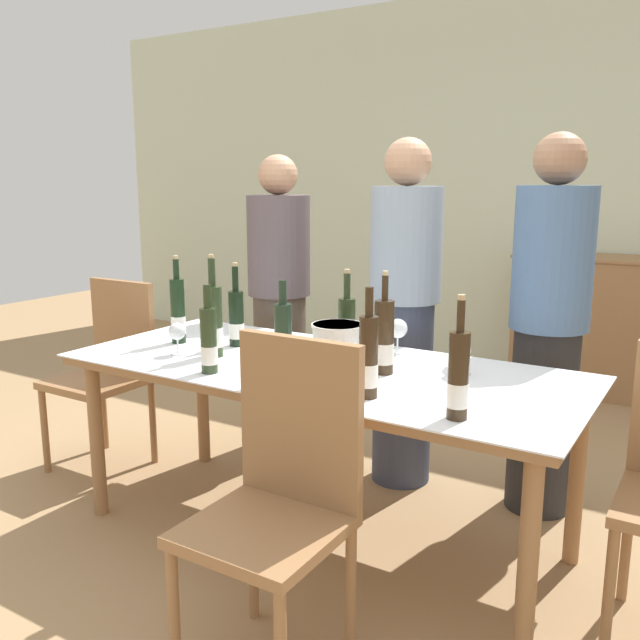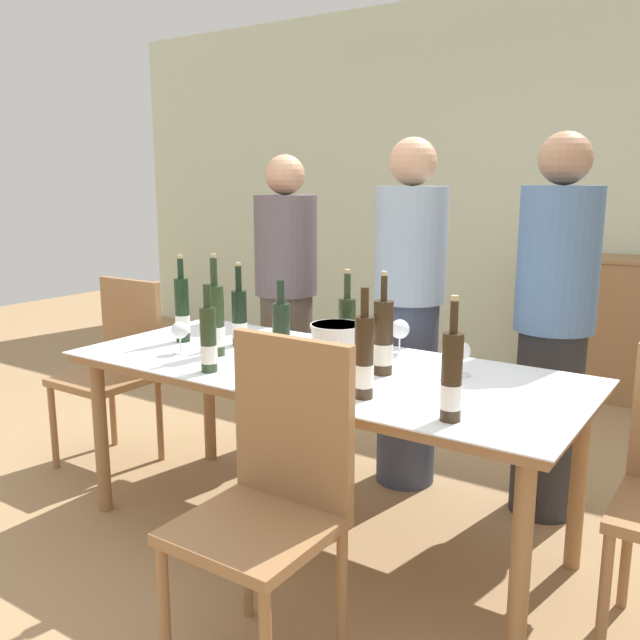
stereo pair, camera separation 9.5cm
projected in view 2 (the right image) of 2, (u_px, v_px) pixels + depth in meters
ground_plane at (320, 536)px, 2.80m from camera, size 12.00×12.00×0.00m
back_wall at (545, 186)px, 4.91m from camera, size 8.00×0.10×2.80m
dining_table at (320, 381)px, 2.66m from camera, size 2.03×0.87×0.73m
ice_bucket at (336, 347)px, 2.51m from camera, size 0.20×0.20×0.19m
wine_bottle_0 at (364, 359)px, 2.22m from camera, size 0.07×0.07×0.37m
wine_bottle_1 at (208, 340)px, 2.54m from camera, size 0.06×0.06×0.33m
wine_bottle_2 at (239, 318)px, 2.95m from camera, size 0.07×0.07×0.36m
wine_bottle_3 at (347, 332)px, 2.65m from camera, size 0.07×0.07×0.37m
wine_bottle_4 at (281, 343)px, 2.43m from camera, size 0.06×0.06×0.36m
wine_bottle_5 at (182, 311)px, 3.01m from camera, size 0.06×0.06×0.39m
wine_bottle_6 at (215, 322)px, 2.77m from camera, size 0.08×0.08×0.42m
wine_bottle_7 at (383, 340)px, 2.50m from camera, size 0.07×0.07×0.39m
wine_bottle_8 at (452, 379)px, 2.01m from camera, size 0.07×0.07×0.38m
wine_glass_0 at (400, 330)px, 2.81m from camera, size 0.08×0.08×0.15m
wine_glass_1 at (461, 353)px, 2.48m from camera, size 0.07×0.07×0.13m
wine_glass_2 at (180, 331)px, 2.81m from camera, size 0.07×0.07×0.13m
chair_near_front at (273, 485)px, 2.00m from camera, size 0.42×0.42×0.99m
chair_left_end at (117, 359)px, 3.47m from camera, size 0.42×0.42×0.94m
person_host at (286, 306)px, 3.61m from camera, size 0.33×0.33×1.57m
person_guest_left at (409, 316)px, 3.16m from camera, size 0.33×0.33×1.63m
person_guest_right at (553, 330)px, 2.85m from camera, size 0.33×0.33×1.63m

